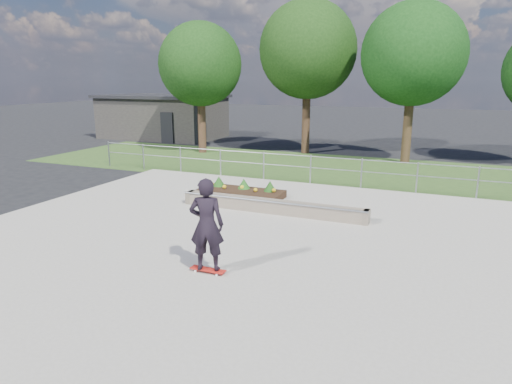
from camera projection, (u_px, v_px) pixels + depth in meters
ground at (225, 247)px, 11.48m from camera, size 120.00×120.00×0.00m
grass_verge at (331, 169)px, 21.30m from camera, size 30.00×8.00×0.02m
concrete_slab at (225, 246)px, 11.47m from camera, size 15.00×15.00×0.06m
fence at (311, 166)px, 17.99m from camera, size 20.06×0.06×1.20m
building at (163, 116)px, 32.49m from camera, size 8.40×5.40×3.00m
tree_far_left at (200, 65)px, 24.95m from camera, size 4.55×4.55×7.15m
tree_mid_left at (308, 50)px, 24.47m from camera, size 5.25×5.25×8.25m
tree_mid_right at (413, 54)px, 21.58m from camera, size 4.90×4.90×7.70m
grind_ledge at (272, 206)px, 14.16m from camera, size 6.00×0.44×0.43m
planter_bed at (242, 191)px, 16.09m from camera, size 3.00×1.20×0.61m
skateboarder at (207, 225)px, 9.55m from camera, size 0.84×0.67×2.08m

